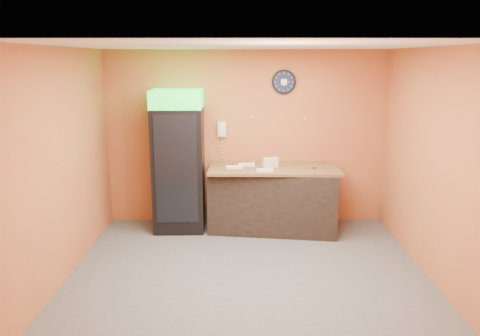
{
  "coord_description": "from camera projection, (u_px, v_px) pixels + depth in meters",
  "views": [
    {
      "loc": [
        -0.11,
        -5.5,
        2.66
      ],
      "look_at": [
        -0.1,
        0.6,
        1.23
      ],
      "focal_mm": 35.0,
      "sensor_mm": 36.0,
      "label": 1
    }
  ],
  "objects": [
    {
      "name": "wrapped_sandwich_left",
      "position": [
        234.0,
        167.0,
        7.17
      ],
      "size": [
        0.25,
        0.12,
        0.04
      ],
      "primitive_type": "cube",
      "rotation": [
        0.0,
        0.0,
        0.08
      ],
      "color": "silver",
      "rests_on": "butcher_paper"
    },
    {
      "name": "floor",
      "position": [
        248.0,
        272.0,
        5.96
      ],
      "size": [
        4.5,
        4.5,
        0.0
      ],
      "primitive_type": "plane",
      "color": "#47474C",
      "rests_on": "ground"
    },
    {
      "name": "wrapped_sandwich_mid",
      "position": [
        265.0,
        170.0,
        6.96
      ],
      "size": [
        0.25,
        0.1,
        0.04
      ],
      "primitive_type": "cube",
      "rotation": [
        0.0,
        0.0,
        0.02
      ],
      "color": "silver",
      "rests_on": "butcher_paper"
    },
    {
      "name": "sub_roll_stack",
      "position": [
        271.0,
        163.0,
        7.2
      ],
      "size": [
        0.26,
        0.16,
        0.15
      ],
      "rotation": [
        0.0,
        0.0,
        0.37
      ],
      "color": "beige",
      "rests_on": "butcher_paper"
    },
    {
      "name": "ceiling",
      "position": [
        249.0,
        46.0,
        5.32
      ],
      "size": [
        4.5,
        4.0,
        0.02
      ],
      "primitive_type": "cube",
      "color": "white",
      "rests_on": "back_wall"
    },
    {
      "name": "beverage_cooler",
      "position": [
        179.0,
        163.0,
        7.27
      ],
      "size": [
        0.79,
        0.8,
        2.2
      ],
      "rotation": [
        0.0,
        0.0,
        0.02
      ],
      "color": "black",
      "rests_on": "floor"
    },
    {
      "name": "kitchen_tool",
      "position": [
        254.0,
        163.0,
        7.4
      ],
      "size": [
        0.06,
        0.06,
        0.06
      ],
      "primitive_type": "cylinder",
      "color": "silver",
      "rests_on": "butcher_paper"
    },
    {
      "name": "left_wall",
      "position": [
        62.0,
        165.0,
        5.63
      ],
      "size": [
        0.02,
        4.0,
        2.8
      ],
      "primitive_type": "cube",
      "color": "#B06C31",
      "rests_on": "floor"
    },
    {
      "name": "right_wall",
      "position": [
        434.0,
        165.0,
        5.65
      ],
      "size": [
        0.02,
        4.0,
        2.8
      ],
      "primitive_type": "cube",
      "color": "#B06C31",
      "rests_on": "floor"
    },
    {
      "name": "back_wall",
      "position": [
        246.0,
        138.0,
        7.59
      ],
      "size": [
        4.5,
        0.02,
        2.8
      ],
      "primitive_type": "cube",
      "color": "#B06C31",
      "rests_on": "floor"
    },
    {
      "name": "wrapped_sandwich_right",
      "position": [
        247.0,
        165.0,
        7.33
      ],
      "size": [
        0.26,
        0.11,
        0.04
      ],
      "primitive_type": "cube",
      "rotation": [
        0.0,
        0.0,
        -0.02
      ],
      "color": "silver",
      "rests_on": "butcher_paper"
    },
    {
      "name": "wall_phone",
      "position": [
        222.0,
        129.0,
        7.5
      ],
      "size": [
        0.13,
        0.11,
        0.24
      ],
      "color": "white",
      "rests_on": "back_wall"
    },
    {
      "name": "wall_clock",
      "position": [
        284.0,
        82.0,
        7.36
      ],
      "size": [
        0.38,
        0.06,
        0.38
      ],
      "color": "black",
      "rests_on": "back_wall"
    },
    {
      "name": "butcher_paper",
      "position": [
        274.0,
        168.0,
        7.26
      ],
      "size": [
        2.03,
        1.0,
        0.04
      ],
      "primitive_type": "cube",
      "rotation": [
        0.0,
        0.0,
        -0.02
      ],
      "color": "brown",
      "rests_on": "prep_counter"
    },
    {
      "name": "prep_counter",
      "position": [
        273.0,
        199.0,
        7.37
      ],
      "size": [
        2.05,
        1.12,
        0.98
      ],
      "primitive_type": "cube",
      "rotation": [
        0.0,
        0.0,
        -0.13
      ],
      "color": "black",
      "rests_on": "floor"
    }
  ]
}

